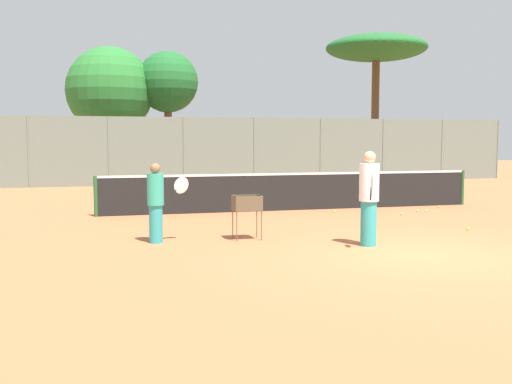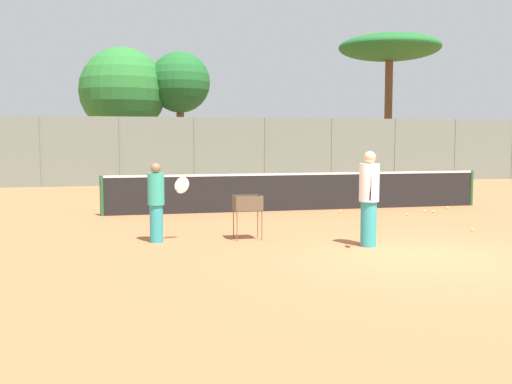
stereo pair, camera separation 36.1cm
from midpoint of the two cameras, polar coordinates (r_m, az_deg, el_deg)
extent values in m
plane|color=#B7663D|center=(10.83, 14.83, -5.91)|extent=(80.00, 80.00, 0.00)
cylinder|color=#26592D|center=(16.25, -15.65, -0.41)|extent=(0.10, 0.10, 1.07)
cylinder|color=#26592D|center=(19.54, 18.57, 0.41)|extent=(0.10, 0.10, 1.07)
cube|color=black|center=(17.11, 3.08, -0.06)|extent=(10.99, 0.01, 1.01)
cube|color=white|center=(17.07, 3.09, 1.73)|extent=(10.99, 0.02, 0.06)
cylinder|color=slate|center=(26.79, -21.23, 3.59)|extent=(0.08, 0.08, 3.01)
cylinder|color=slate|center=(26.65, -14.24, 3.77)|extent=(0.08, 0.08, 3.01)
cylinder|color=slate|center=(26.90, -7.27, 3.90)|extent=(0.08, 0.08, 3.01)
cylinder|color=slate|center=(27.54, -0.54, 3.96)|extent=(0.08, 0.08, 3.01)
cylinder|color=slate|center=(28.54, 5.81, 3.98)|extent=(0.08, 0.08, 3.01)
cylinder|color=slate|center=(29.87, 11.67, 3.95)|extent=(0.08, 0.08, 3.01)
cylinder|color=slate|center=(31.47, 16.97, 3.88)|extent=(0.08, 0.08, 3.01)
cylinder|color=slate|center=(33.32, 21.73, 3.80)|extent=(0.08, 0.08, 3.01)
cube|color=slate|center=(27.17, -3.87, 3.94)|extent=(29.30, 0.01, 3.01)
cylinder|color=brown|center=(32.32, -13.95, 4.15)|extent=(0.43, 0.43, 3.20)
sphere|color=#28722D|center=(32.41, -14.06, 9.38)|extent=(4.50, 4.50, 4.50)
cylinder|color=brown|center=(32.13, -8.66, 5.00)|extent=(0.40, 0.40, 4.06)
sphere|color=#1E6028|center=(32.27, -8.74, 10.32)|extent=(3.20, 3.20, 3.20)
cylinder|color=brown|center=(34.99, 10.98, 6.92)|extent=(0.44, 0.44, 6.44)
ellipsoid|color=#1E6028|center=(35.34, 11.09, 13.31)|extent=(5.69, 5.69, 1.42)
cylinder|color=teal|center=(11.56, 9.79, -2.97)|extent=(0.30, 0.30, 0.86)
cylinder|color=white|center=(11.48, 9.85, 0.92)|extent=(0.38, 0.38, 0.71)
sphere|color=tan|center=(11.46, 9.88, 3.28)|extent=(0.23, 0.23, 0.23)
cylinder|color=black|center=(11.13, 9.98, -0.14)|extent=(0.08, 0.15, 0.27)
ellipsoid|color=silver|center=(10.93, 10.07, 0.92)|extent=(0.17, 0.38, 0.43)
cylinder|color=teal|center=(11.91, -10.37, -3.02)|extent=(0.26, 0.26, 0.74)
cylinder|color=teal|center=(11.84, -10.42, 0.25)|extent=(0.33, 0.33, 0.62)
sphere|color=#8C6647|center=(11.81, -10.46, 2.24)|extent=(0.20, 0.20, 0.20)
cylinder|color=black|center=(11.91, -8.79, -0.44)|extent=(0.15, 0.04, 0.27)
ellipsoid|color=silver|center=(11.93, -7.99, 0.63)|extent=(0.40, 0.06, 0.43)
cylinder|color=brown|center=(11.90, -2.71, -3.31)|extent=(0.02, 0.02, 0.60)
cylinder|color=brown|center=(12.02, -0.33, -3.22)|extent=(0.02, 0.02, 0.60)
cylinder|color=brown|center=(12.24, -3.08, -3.07)|extent=(0.02, 0.02, 0.60)
cylinder|color=brown|center=(12.36, -0.76, -2.99)|extent=(0.02, 0.02, 0.60)
cube|color=brown|center=(12.09, -1.72, -1.71)|extent=(0.55, 0.40, 0.01)
cube|color=brown|center=(11.88, -1.50, -1.13)|extent=(0.55, 0.01, 0.30)
cube|color=brown|center=(12.26, -1.94, -0.93)|extent=(0.55, 0.01, 0.30)
cube|color=brown|center=(12.01, -3.00, -1.06)|extent=(0.01, 0.40, 0.30)
cube|color=brown|center=(12.14, -0.46, -0.99)|extent=(0.01, 0.40, 0.30)
sphere|color=#D1E54C|center=(12.19, -1.78, -1.47)|extent=(0.07, 0.07, 0.07)
sphere|color=#D1E54C|center=(12.11, -2.65, -1.51)|extent=(0.07, 0.07, 0.07)
sphere|color=#D1E54C|center=(12.00, -1.03, -1.57)|extent=(0.07, 0.07, 0.07)
sphere|color=#D1E54C|center=(12.05, -1.91, -1.54)|extent=(0.07, 0.07, 0.07)
sphere|color=#D1E54C|center=(12.17, -2.91, -1.48)|extent=(0.07, 0.07, 0.07)
sphere|color=#D1E54C|center=(12.04, -2.32, -1.55)|extent=(0.07, 0.07, 0.07)
sphere|color=#D1E54C|center=(12.12, -2.09, -1.50)|extent=(0.07, 0.07, 0.07)
sphere|color=#D1E54C|center=(12.10, -2.79, -1.27)|extent=(0.07, 0.07, 0.07)
sphere|color=#D1E54C|center=(18.42, 16.54, -1.37)|extent=(0.07, 0.07, 0.07)
sphere|color=#D1E54C|center=(14.16, 18.85, -3.32)|extent=(0.07, 0.07, 0.07)
sphere|color=#D1E54C|center=(16.73, 6.86, -1.83)|extent=(0.07, 0.07, 0.07)
sphere|color=#D1E54C|center=(17.32, 15.34, -1.74)|extent=(0.07, 0.07, 0.07)
sphere|color=#D1E54C|center=(17.36, 14.55, -1.71)|extent=(0.07, 0.07, 0.07)
sphere|color=#D1E54C|center=(16.45, 13.06, -2.04)|extent=(0.07, 0.07, 0.07)
cube|color=#3F4C8C|center=(31.70, -10.06, 2.13)|extent=(4.20, 1.70, 0.90)
cube|color=#33383D|center=(31.65, -10.45, 3.56)|extent=(2.20, 1.50, 0.70)
camera|label=1|loc=(0.18, -90.89, -0.08)|focal=42.00mm
camera|label=2|loc=(0.18, 89.11, 0.08)|focal=42.00mm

